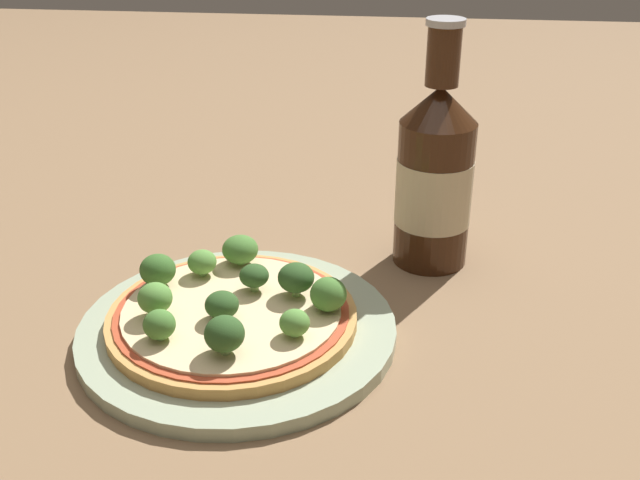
{
  "coord_description": "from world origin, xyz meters",
  "views": [
    {
      "loc": [
        0.14,
        -0.51,
        0.35
      ],
      "look_at": [
        0.07,
        0.06,
        0.06
      ],
      "focal_mm": 42.0,
      "sensor_mm": 36.0,
      "label": 1
    }
  ],
  "objects": [
    {
      "name": "ground_plane",
      "position": [
        0.0,
        0.0,
        0.0
      ],
      "size": [
        3.0,
        3.0,
        0.0
      ],
      "primitive_type": "plane",
      "color": "#846647"
    },
    {
      "name": "plate",
      "position": [
        0.01,
        0.0,
        0.01
      ],
      "size": [
        0.26,
        0.26,
        0.01
      ],
      "color": "#A3B293",
      "rests_on": "ground_plane"
    },
    {
      "name": "pizza",
      "position": [
        0.01,
        0.0,
        0.02
      ],
      "size": [
        0.2,
        0.2,
        0.01
      ],
      "color": "tan",
      "rests_on": "plate"
    },
    {
      "name": "broccoli_floret_0",
      "position": [
        0.06,
        0.03,
        0.04
      ],
      "size": [
        0.03,
        0.03,
        0.03
      ],
      "color": "#89A866",
      "rests_on": "pizza"
    },
    {
      "name": "broccoli_floret_1",
      "position": [
        0.02,
        -0.06,
        0.04
      ],
      "size": [
        0.03,
        0.03,
        0.03
      ],
      "color": "#89A866",
      "rests_on": "pizza"
    },
    {
      "name": "broccoli_floret_2",
      "position": [
        0.07,
        -0.03,
        0.04
      ],
      "size": [
        0.02,
        0.02,
        0.02
      ],
      "color": "#89A866",
      "rests_on": "pizza"
    },
    {
      "name": "broccoli_floret_3",
      "position": [
        -0.06,
        0.03,
        0.04
      ],
      "size": [
        0.03,
        0.03,
        0.03
      ],
      "color": "#89A866",
      "rests_on": "pizza"
    },
    {
      "name": "broccoli_floret_4",
      "position": [
        0.01,
        -0.02,
        0.04
      ],
      "size": [
        0.03,
        0.03,
        0.02
      ],
      "color": "#89A866",
      "rests_on": "pizza"
    },
    {
      "name": "broccoli_floret_5",
      "position": [
        0.02,
        0.03,
        0.04
      ],
      "size": [
        0.02,
        0.02,
        0.02
      ],
      "color": "#89A866",
      "rests_on": "pizza"
    },
    {
      "name": "broccoli_floret_6",
      "position": [
        -0.03,
        0.05,
        0.04
      ],
      "size": [
        0.03,
        0.03,
        0.02
      ],
      "color": "#89A866",
      "rests_on": "pizza"
    },
    {
      "name": "broccoli_floret_7",
      "position": [
        0.09,
        0.01,
        0.04
      ],
      "size": [
        0.03,
        0.03,
        0.03
      ],
      "color": "#89A866",
      "rests_on": "pizza"
    },
    {
      "name": "broccoli_floret_8",
      "position": [
        -0.03,
        -0.05,
        0.04
      ],
      "size": [
        0.02,
        0.02,
        0.02
      ],
      "color": "#89A866",
      "rests_on": "pizza"
    },
    {
      "name": "broccoli_floret_9",
      "position": [
        0.0,
        0.08,
        0.04
      ],
      "size": [
        0.03,
        0.03,
        0.03
      ],
      "color": "#89A866",
      "rests_on": "pizza"
    },
    {
      "name": "broccoli_floret_10",
      "position": [
        -0.05,
        -0.02,
        0.04
      ],
      "size": [
        0.03,
        0.03,
        0.03
      ],
      "color": "#89A866",
      "rests_on": "pizza"
    },
    {
      "name": "beer_bottle",
      "position": [
        0.17,
        0.15,
        0.09
      ],
      "size": [
        0.07,
        0.07,
        0.23
      ],
      "color": "#381E0F",
      "rests_on": "ground_plane"
    }
  ]
}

